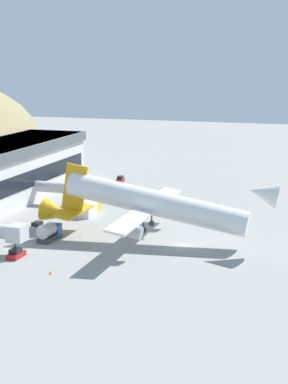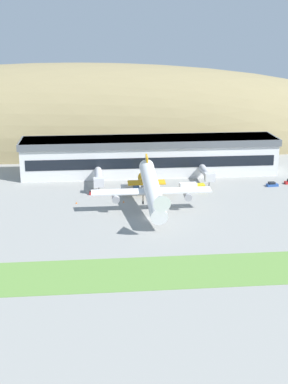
% 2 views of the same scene
% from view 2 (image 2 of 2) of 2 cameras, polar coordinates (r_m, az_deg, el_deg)
% --- Properties ---
extents(ground_plane, '(448.15, 448.15, 0.00)m').
position_cam_2_polar(ground_plane, '(154.96, 0.66, -2.86)').
color(ground_plane, gray).
extents(grass_strip_foreground, '(403.33, 17.13, 0.08)m').
position_cam_2_polar(grass_strip_foreground, '(122.35, 2.49, -8.52)').
color(grass_strip_foreground, '#669342').
rests_on(grass_strip_foreground, ground_plane).
extents(hill_backdrop, '(335.63, 77.83, 75.32)m').
position_cam_2_polar(hill_backdrop, '(258.55, -7.78, 5.15)').
color(hill_backdrop, '#8E7F56').
rests_on(hill_backdrop, ground_plane).
extents(terminal_building, '(95.40, 16.99, 13.77)m').
position_cam_2_polar(terminal_building, '(200.45, 0.62, 4.10)').
color(terminal_building, silver).
rests_on(terminal_building, ground_plane).
extents(jetway_0, '(3.38, 17.18, 5.43)m').
position_cam_2_polar(jetway_0, '(183.42, -4.88, 1.58)').
color(jetway_0, silver).
rests_on(jetway_0, ground_plane).
extents(jetway_1, '(3.38, 14.48, 5.43)m').
position_cam_2_polar(jetway_1, '(188.96, 6.70, 1.99)').
color(jetway_1, silver).
rests_on(jetway_1, ground_plane).
extents(cargo_airplane, '(36.11, 45.95, 12.72)m').
position_cam_2_polar(cargo_airplane, '(158.84, 0.85, 0.32)').
color(cargo_airplane, white).
extents(service_car_0, '(4.18, 2.19, 1.54)m').
position_cam_2_polar(service_car_0, '(191.50, 13.50, 0.79)').
color(service_car_0, '#264C99').
rests_on(service_car_0, ground_plane).
extents(service_car_1, '(4.06, 2.10, 1.59)m').
position_cam_2_polar(service_car_1, '(183.55, 0.27, 0.57)').
color(service_car_1, '#999EA3').
rests_on(service_car_1, ground_plane).
extents(service_car_2, '(3.77, 1.88, 1.63)m').
position_cam_2_polar(service_car_2, '(177.98, -5.26, -0.03)').
color(service_car_2, '#B21E1E').
rests_on(service_car_2, ground_plane).
extents(fuel_truck, '(8.66, 2.93, 3.08)m').
position_cam_2_polar(fuel_truck, '(180.57, 5.10, 0.49)').
color(fuel_truck, gold).
rests_on(fuel_truck, ground_plane).
extents(box_truck, '(6.26, 2.50, 3.28)m').
position_cam_2_polar(box_truck, '(177.49, -1.55, 0.28)').
color(box_truck, '#264C99').
rests_on(box_truck, ground_plane).
extents(traffic_cone_0, '(0.52, 0.52, 0.58)m').
position_cam_2_polar(traffic_cone_0, '(169.20, -2.19, -1.03)').
color(traffic_cone_0, orange).
rests_on(traffic_cone_0, ground_plane).
extents(traffic_cone_1, '(0.52, 0.52, 0.58)m').
position_cam_2_polar(traffic_cone_1, '(169.32, -7.22, -1.14)').
color(traffic_cone_1, orange).
rests_on(traffic_cone_1, ground_plane).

